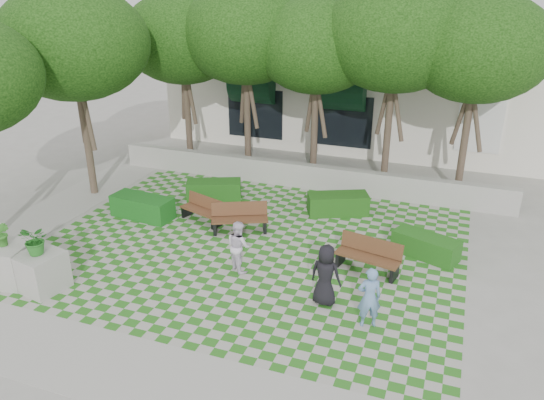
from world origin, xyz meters
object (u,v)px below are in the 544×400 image
at_px(bench_mid, 240,218).
at_px(person_blue, 369,297).
at_px(planter_back, 8,262).
at_px(person_white, 239,246).
at_px(hedge_west, 143,207).
at_px(planter_front, 40,264).
at_px(hedge_east, 426,246).
at_px(hedge_midleft, 214,190).
at_px(person_dark, 326,275).
at_px(bench_west, 203,210).
at_px(bench_east, 368,256).
at_px(hedge_midright, 338,204).

bearing_deg(bench_mid, person_blue, -61.13).
distance_m(planter_back, person_white, 5.91).
xyz_separation_m(hedge_west, planter_front, (0.05, -4.61, 0.36)).
bearing_deg(person_white, hedge_east, -116.73).
xyz_separation_m(hedge_midleft, person_white, (2.81, -4.23, 0.38)).
bearing_deg(planter_back, planter_front, 0.23).
bearing_deg(person_blue, hedge_east, -126.89).
relative_size(planter_back, person_blue, 1.16).
distance_m(planter_front, person_dark, 7.09).
bearing_deg(planter_back, hedge_east, 27.10).
bearing_deg(planter_back, bench_west, 59.23).
distance_m(hedge_midleft, person_white, 5.09).
height_order(planter_front, person_blue, planter_front).
bearing_deg(bench_east, hedge_east, 56.95).
distance_m(planter_back, person_blue, 9.14).
xyz_separation_m(bench_east, planter_front, (-7.54, -3.73, 0.28)).
xyz_separation_m(hedge_east, person_dark, (-2.07, -3.25, 0.46)).
relative_size(hedge_west, person_blue, 1.38).
distance_m(hedge_midright, hedge_west, 6.45).
height_order(bench_mid, planter_back, planter_back).
bearing_deg(person_blue, person_dark, -48.07).
distance_m(hedge_west, person_white, 4.76).
relative_size(bench_east, hedge_midleft, 0.96).
bearing_deg(hedge_west, bench_west, 11.51).
bearing_deg(planter_back, bench_mid, 47.18).
height_order(bench_west, hedge_midleft, bench_west).
bearing_deg(person_blue, bench_west, -54.64).
relative_size(hedge_west, planter_front, 1.16).
height_order(hedge_midright, hedge_west, hedge_west).
relative_size(hedge_west, person_dark, 1.32).
bearing_deg(person_white, hedge_midright, -74.90).
relative_size(planter_front, planter_back, 1.03).
bearing_deg(bench_east, bench_west, 179.34).
relative_size(bench_east, person_blue, 1.22).
distance_m(bench_mid, hedge_west, 3.41).
height_order(hedge_east, planter_front, planter_front).
bearing_deg(hedge_midright, bench_west, -152.25).
relative_size(hedge_east, person_dark, 1.17).
xyz_separation_m(hedge_midleft, person_blue, (6.54, -5.53, 0.41)).
bearing_deg(person_white, hedge_midleft, -21.32).
distance_m(bench_west, person_dark, 5.85).
bearing_deg(bench_east, hedge_midleft, 165.18).
height_order(hedge_midleft, person_blue, person_blue).
bearing_deg(hedge_west, person_dark, -21.83).
bearing_deg(bench_west, bench_east, 6.47).
distance_m(hedge_midright, person_dark, 5.35).
height_order(hedge_west, person_blue, person_blue).
height_order(planter_front, person_white, planter_front).
bearing_deg(person_dark, bench_mid, -33.43).
height_order(bench_mid, hedge_west, bench_mid).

